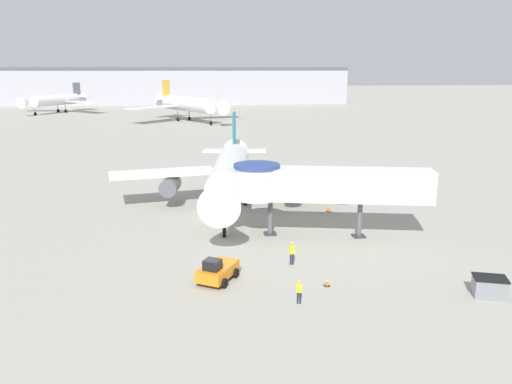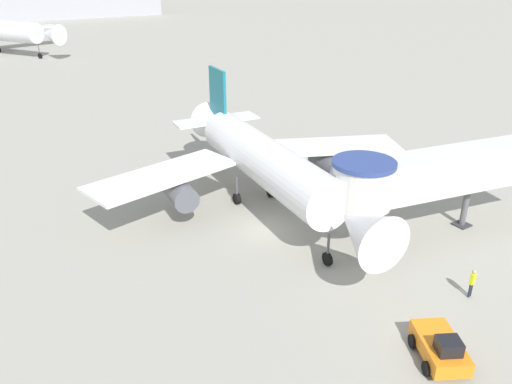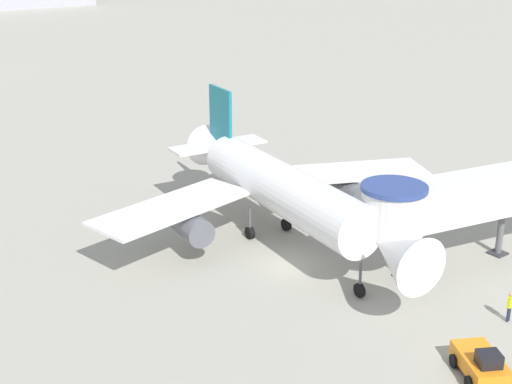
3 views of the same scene
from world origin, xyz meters
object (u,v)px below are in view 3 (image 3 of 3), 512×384
Objects in this scene: main_airplane at (280,189)px; jet_bridge at (461,198)px; ground_crew_marshaller at (510,305)px; traffic_cone_starboard_wing at (402,215)px; pushback_tug_orange at (481,363)px.

main_airplane reaches higher than jet_bridge.
ground_crew_marshaller is (3.77, -16.32, -2.96)m from main_airplane.
traffic_cone_starboard_wing is at bearing 78.94° from jet_bridge.
jet_bridge is 9.17m from traffic_cone_starboard_wing.
pushback_tug_orange is 20.45m from traffic_cone_starboard_wing.
main_airplane reaches higher than traffic_cone_starboard_wing.
jet_bridge is at bearing -47.27° from main_airplane.
main_airplane is at bearing 112.44° from pushback_tug_orange.
traffic_cone_starboard_wing is (3.01, 7.46, -4.40)m from jet_bridge.
main_airplane is 12.12m from jet_bridge.
traffic_cone_starboard_wing is 0.41× the size of ground_crew_marshaller.
traffic_cone_starboard_wing is at bearing 82.10° from pushback_tug_orange.
pushback_tug_orange is (-1.99, -18.77, -3.23)m from main_airplane.
traffic_cone_starboard_wing is 15.41m from ground_crew_marshaller.
pushback_tug_orange is at bearing -126.40° from traffic_cone_starboard_wing.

